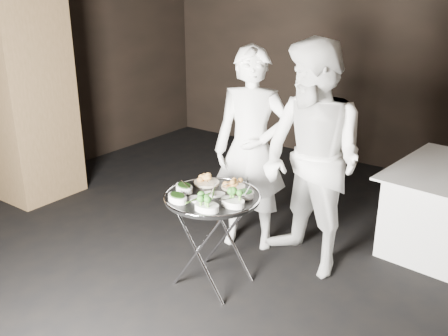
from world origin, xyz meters
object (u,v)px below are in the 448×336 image
Objects in this scene: tray_stand at (213,236)px; serving_tray at (212,197)px; waiter_right at (312,161)px; waiter_left at (251,150)px.

serving_tray is (-0.00, -0.00, 0.34)m from tray_stand.
waiter_right is at bearing 54.88° from tray_stand.
waiter_right is (0.62, -0.06, 0.05)m from waiter_left.
waiter_left reaches higher than serving_tray.
tray_stand is at bearing -105.35° from waiter_right.
serving_tray is at bearing -105.35° from waiter_right.
tray_stand is at bearing 4.76° from serving_tray.
tray_stand is at bearing -102.36° from waiter_left.
waiter_left reaches higher than tray_stand.
tray_stand is 0.90m from waiter_left.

